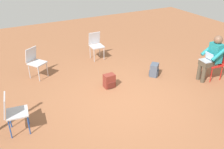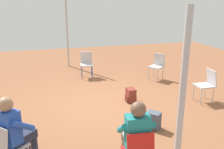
% 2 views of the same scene
% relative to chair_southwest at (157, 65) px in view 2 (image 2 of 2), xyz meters
% --- Properties ---
extents(ground_plane, '(15.22, 15.22, 0.00)m').
position_rel_chair_southwest_xyz_m(ground_plane, '(2.27, 1.60, -0.50)').
color(ground_plane, brown).
extents(chair_southwest, '(0.58, 0.57, 0.85)m').
position_rel_chair_southwest_xyz_m(chair_southwest, '(0.00, 0.00, 0.00)').
color(chair_southwest, '#B7B7BC').
rests_on(chair_southwest, ground).
extents(chair_northeast, '(0.58, 0.58, 0.85)m').
position_rel_chair_southwest_xyz_m(chair_northeast, '(4.17, 3.65, 0.00)').
color(chair_northeast, '#B7B7BC').
rests_on(chair_northeast, ground).
extents(chair_south, '(0.45, 0.48, 0.85)m').
position_rel_chair_southwest_xyz_m(chair_south, '(2.17, -0.89, 0.00)').
color(chair_south, '#B7B7BC').
rests_on(chair_south, ground).
extents(chair_west, '(0.45, 0.41, 0.85)m').
position_rel_chair_southwest_xyz_m(chair_west, '(-0.42, 2.02, 0.00)').
color(chair_west, '#B7B7BC').
rests_on(chair_west, ground).
extents(person_with_laptop, '(0.53, 0.55, 1.24)m').
position_rel_chair_southwest_xyz_m(person_with_laptop, '(2.33, 4.16, 0.20)').
color(person_with_laptop, '#4C4233').
rests_on(person_with_laptop, ground).
extents(person_in_blue, '(0.63, 0.63, 1.24)m').
position_rel_chair_southwest_xyz_m(person_in_blue, '(4.05, 3.53, 0.20)').
color(person_in_blue, '#23283D').
rests_on(person_in_blue, ground).
extents(backpack_near_laptop_user, '(0.34, 0.34, 0.36)m').
position_rel_chair_southwest_xyz_m(backpack_near_laptop_user, '(1.47, 2.95, -0.34)').
color(backpack_near_laptop_user, '#475160').
rests_on(backpack_near_laptop_user, ground).
extents(backpack_by_empty_chair, '(0.26, 0.29, 0.36)m').
position_rel_chair_southwest_xyz_m(backpack_by_empty_chair, '(1.46, 1.54, -0.34)').
color(backpack_by_empty_chair, maroon).
rests_on(backpack_by_empty_chair, ground).
extents(tent_pole_near, '(0.07, 0.07, 2.54)m').
position_rel_chair_southwest_xyz_m(tent_pole_near, '(2.21, 5.08, 0.77)').
color(tent_pole_near, '#B2B2B7').
rests_on(tent_pole_near, ground).
extents(tent_pole_far, '(0.07, 0.07, 2.79)m').
position_rel_chair_southwest_xyz_m(tent_pole_far, '(2.62, -2.39, 0.90)').
color(tent_pole_far, '#B2B2B7').
rests_on(tent_pole_far, ground).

